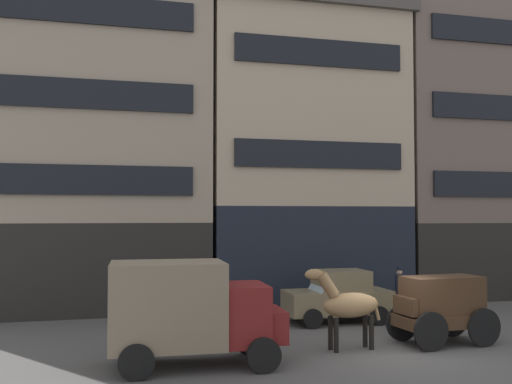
{
  "coord_description": "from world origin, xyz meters",
  "views": [
    {
      "loc": [
        -7.71,
        -14.42,
        3.81
      ],
      "look_at": [
        -3.58,
        2.05,
        4.48
      ],
      "focal_mm": 40.0,
      "sensor_mm": 36.0,
      "label": 1
    }
  ],
  "objects_px": {
    "cargo_wagon": "(441,305)",
    "delivery_truck_far": "(191,309)",
    "draft_horse": "(348,304)",
    "sedan_dark": "(338,296)",
    "pedestrian_officer": "(400,288)"
  },
  "relations": [
    {
      "from": "cargo_wagon",
      "to": "draft_horse",
      "type": "bearing_deg",
      "value": -179.93
    },
    {
      "from": "draft_horse",
      "to": "pedestrian_officer",
      "type": "height_order",
      "value": "draft_horse"
    },
    {
      "from": "delivery_truck_far",
      "to": "sedan_dark",
      "type": "relative_size",
      "value": 1.19
    },
    {
      "from": "sedan_dark",
      "to": "draft_horse",
      "type": "bearing_deg",
      "value": -108.51
    },
    {
      "from": "cargo_wagon",
      "to": "delivery_truck_far",
      "type": "xyz_separation_m",
      "value": [
        -7.47,
        -0.68,
        0.28
      ]
    },
    {
      "from": "draft_horse",
      "to": "cargo_wagon",
      "type": "bearing_deg",
      "value": 0.07
    },
    {
      "from": "sedan_dark",
      "to": "delivery_truck_far",
      "type": "bearing_deg",
      "value": -141.98
    },
    {
      "from": "draft_horse",
      "to": "delivery_truck_far",
      "type": "height_order",
      "value": "delivery_truck_far"
    },
    {
      "from": "draft_horse",
      "to": "sedan_dark",
      "type": "xyz_separation_m",
      "value": [
        1.3,
        3.87,
        -0.36
      ]
    },
    {
      "from": "pedestrian_officer",
      "to": "cargo_wagon",
      "type": "bearing_deg",
      "value": -104.74
    },
    {
      "from": "cargo_wagon",
      "to": "delivery_truck_far",
      "type": "height_order",
      "value": "delivery_truck_far"
    },
    {
      "from": "pedestrian_officer",
      "to": "sedan_dark",
      "type": "bearing_deg",
      "value": -161.26
    },
    {
      "from": "delivery_truck_far",
      "to": "cargo_wagon",
      "type": "bearing_deg",
      "value": 5.18
    },
    {
      "from": "draft_horse",
      "to": "delivery_truck_far",
      "type": "xyz_separation_m",
      "value": [
        -4.52,
        -0.67,
        0.15
      ]
    },
    {
      "from": "cargo_wagon",
      "to": "delivery_truck_far",
      "type": "relative_size",
      "value": 0.68
    }
  ]
}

